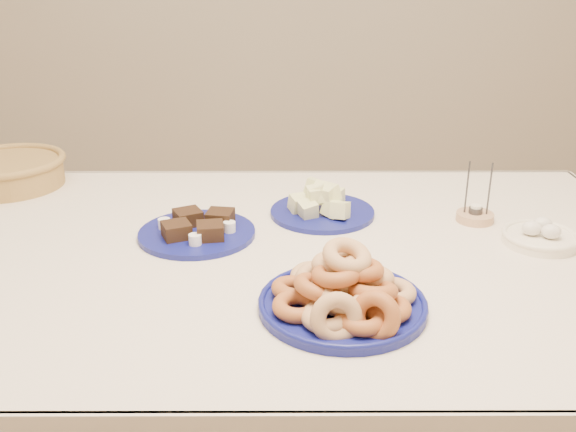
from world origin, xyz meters
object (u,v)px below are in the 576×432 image
Objects in this scene: brownie_plate at (198,230)px; candle_holder at (475,216)px; melon_plate at (322,206)px; dining_table at (288,291)px; wicker_basket at (8,171)px; egg_bowl at (540,236)px; donut_platter at (344,293)px.

brownie_plate is 0.67m from candle_holder.
dining_table is at bearing -113.37° from melon_plate.
wicker_basket is (-0.87, 0.23, 0.02)m from melon_plate.
donut_platter is at bearing -147.78° from egg_bowl.
donut_platter is at bearing -37.98° from wicker_basket.
wicker_basket is at bearing 168.07° from candle_holder.
brownie_plate is at bearing 176.79° from egg_bowl.
candle_holder reaches higher than donut_platter.
donut_platter is at bearing -129.87° from candle_holder.
wicker_basket is at bearing 165.34° from melon_plate.
donut_platter is 0.56m from candle_holder.
dining_table is 0.25m from brownie_plate.
brownie_plate is 0.68m from wicker_basket.
candle_holder reaches higher than egg_bowl.
melon_plate is 1.04× the size of brownie_plate.
brownie_plate is at bearing -157.04° from melon_plate.
donut_platter reaches higher than wicker_basket.
candle_holder reaches higher than melon_plate.
egg_bowl is at bearing -50.31° from candle_holder.
melon_plate is at bearing -14.66° from wicker_basket.
melon_plate reaches higher than wicker_basket.
dining_table is at bearing -19.10° from brownie_plate.
dining_table is 0.50m from candle_holder.
wicker_basket is 1.56× the size of egg_bowl.
donut_platter is at bearing -47.54° from brownie_plate.
egg_bowl is (0.47, 0.30, -0.02)m from donut_platter.
wicker_basket is at bearing 163.70° from egg_bowl.
dining_table is at bearing -177.10° from egg_bowl.
donut_platter is at bearing -88.08° from melon_plate.
donut_platter is 1.12m from wicker_basket.
brownie_plate is at bearing -172.36° from candle_holder.
candle_holder is (0.46, 0.16, 0.12)m from dining_table.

